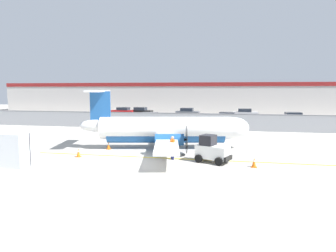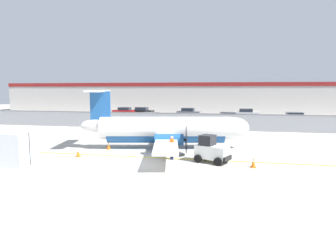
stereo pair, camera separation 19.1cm
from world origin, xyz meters
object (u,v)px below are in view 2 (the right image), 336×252
traffic_cone_far_right (253,163)px  traffic_cone_near_left (108,145)px  commuter_airplane (169,130)px  parked_car_1 (142,111)px  traffic_cone_near_right (139,138)px  parked_car_3 (189,112)px  parked_car_4 (227,118)px  parked_car_2 (150,118)px  baggage_tug (211,150)px  traffic_cone_far_left (78,153)px  ground_crew_worker (172,146)px  parked_car_6 (295,118)px  cargo_container (14,149)px  parked_car_5 (246,113)px  parked_car_0 (124,111)px

traffic_cone_far_right → traffic_cone_near_left: bearing=161.7°
commuter_airplane → parked_car_1: size_ratio=3.68×
commuter_airplane → traffic_cone_near_right: (-3.41, 2.66, -1.29)m
traffic_cone_near_right → parked_car_3: 26.45m
commuter_airplane → parked_car_1: commuter_airplane is taller
parked_car_1 → parked_car_3: (8.98, -0.82, 0.00)m
traffic_cone_near_right → parked_car_4: 19.25m
commuter_airplane → parked_car_2: bearing=98.9°
traffic_cone_near_left → baggage_tug: bearing=-18.6°
traffic_cone_far_right → baggage_tug: bearing=162.7°
traffic_cone_far_left → traffic_cone_near_right: bearing=70.2°
traffic_cone_near_right → parked_car_1: (-7.68, 27.24, 0.58)m
baggage_tug → traffic_cone_near_right: baggage_tug is taller
traffic_cone_near_left → ground_crew_worker: bearing=-23.7°
traffic_cone_far_left → ground_crew_worker: bearing=4.3°
parked_car_6 → baggage_tug: bearing=-113.4°
parked_car_1 → parked_car_6: 26.92m
cargo_container → parked_car_6: 37.59m
traffic_cone_near_left → parked_car_2: size_ratio=0.15×
ground_crew_worker → traffic_cone_far_right: size_ratio=2.66×
ground_crew_worker → parked_car_4: same height
traffic_cone_far_right → parked_car_3: bearing=104.3°
ground_crew_worker → parked_car_1: (-12.12, 33.87, -0.06)m
cargo_container → traffic_cone_far_left: bearing=47.2°
ground_crew_worker → parked_car_6: 29.05m
ground_crew_worker → traffic_cone_near_right: 8.01m
cargo_container → parked_car_5: 40.37m
traffic_cone_near_left → traffic_cone_near_right: same height
parked_car_1 → parked_car_6: bearing=-11.6°
parked_car_2 → parked_car_1: bearing=-68.8°
traffic_cone_far_left → traffic_cone_far_right: size_ratio=1.00×
ground_crew_worker → parked_car_2: same height
parked_car_6 → commuter_airplane: bearing=-124.9°
parked_car_6 → parked_car_5: bearing=130.7°
baggage_tug → traffic_cone_near_left: baggage_tug is taller
traffic_cone_far_right → parked_car_0: 40.34m
ground_crew_worker → cargo_container: cargo_container is taller
parked_car_4 → commuter_airplane: bearing=83.0°
commuter_airplane → cargo_container: commuter_airplane is taller
traffic_cone_far_right → commuter_airplane: bearing=141.9°
parked_car_3 → commuter_airplane: bearing=-81.8°
baggage_tug → parked_car_3: size_ratio=0.60×
commuter_airplane → traffic_cone_far_right: size_ratio=25.02×
traffic_cone_near_left → parked_car_5: parked_car_5 is taller
parked_car_2 → parked_car_4: (11.16, 2.55, 0.00)m
parked_car_3 → traffic_cone_far_right: bearing=-71.7°
traffic_cone_near_left → cargo_container: bearing=-123.2°
traffic_cone_near_left → parked_car_6: size_ratio=0.15×
cargo_container → traffic_cone_near_right: cargo_container is taller
traffic_cone_near_right → traffic_cone_far_right: same height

